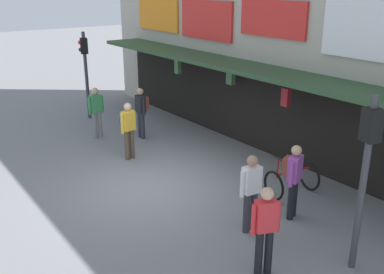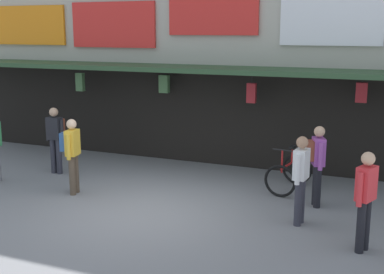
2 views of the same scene
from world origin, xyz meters
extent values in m
plane|color=slate|center=(0.00, 0.00, 0.00)|extent=(80.00, 80.00, 0.00)
cube|color=#B2AD9E|center=(0.00, 4.60, 4.00)|extent=(18.00, 1.20, 8.00)
cube|color=#2D4C2D|center=(0.00, 3.30, 2.60)|extent=(15.30, 1.40, 0.12)
cube|color=orange|center=(-5.90, 3.95, 3.69)|extent=(2.65, 0.08, 1.14)
cube|color=red|center=(-2.95, 3.95, 3.70)|extent=(2.60, 0.08, 1.24)
cube|color=red|center=(0.00, 3.95, 3.92)|extent=(2.42, 0.08, 0.99)
cube|color=white|center=(2.95, 3.95, 3.89)|extent=(2.38, 0.08, 1.39)
cylinder|color=black|center=(-3.69, 3.32, 2.46)|extent=(0.02, 0.02, 0.15)
cube|color=#477042|center=(-3.69, 3.32, 2.13)|extent=(0.22, 0.13, 0.50)
cylinder|color=black|center=(-1.22, 3.57, 2.46)|extent=(0.02, 0.02, 0.15)
cube|color=#477042|center=(-1.22, 3.57, 2.16)|extent=(0.26, 0.15, 0.47)
cylinder|color=black|center=(1.25, 3.33, 2.42)|extent=(0.02, 0.02, 0.24)
cube|color=maroon|center=(1.25, 3.33, 2.06)|extent=(0.22, 0.13, 0.48)
cylinder|color=black|center=(3.78, 3.44, 2.47)|extent=(0.02, 0.02, 0.14)
cube|color=maroon|center=(3.78, 3.44, 2.18)|extent=(0.25, 0.15, 0.45)
cube|color=black|center=(0.00, 3.98, 1.25)|extent=(15.30, 0.04, 2.50)
cylinder|color=#38383D|center=(-6.47, 1.15, 1.60)|extent=(0.12, 0.12, 3.20)
cube|color=black|center=(-6.47, 1.15, 2.70)|extent=(0.34, 0.31, 0.56)
sphere|color=red|center=(-6.51, 1.02, 2.83)|extent=(0.15, 0.15, 0.15)
sphere|color=black|center=(-6.51, 1.02, 2.57)|extent=(0.15, 0.15, 0.15)
cylinder|color=#38383D|center=(5.01, 1.15, 1.60)|extent=(0.12, 0.12, 3.20)
cube|color=black|center=(5.01, 1.15, 2.70)|extent=(0.33, 0.31, 0.56)
sphere|color=black|center=(5.04, 1.27, 2.83)|extent=(0.15, 0.15, 0.15)
sphere|color=#19DB3D|center=(5.04, 1.27, 2.57)|extent=(0.15, 0.15, 0.15)
torus|color=black|center=(2.33, 1.90, 0.36)|extent=(0.72, 0.16, 0.72)
torus|color=black|center=(2.48, 2.99, 0.36)|extent=(0.72, 0.16, 0.72)
cylinder|color=#B21E1E|center=(2.41, 2.44, 0.61)|extent=(0.19, 0.99, 0.05)
cylinder|color=#B21E1E|center=(2.43, 2.61, 0.78)|extent=(0.04, 0.04, 0.35)
cube|color=black|center=(2.43, 2.61, 0.97)|extent=(0.13, 0.21, 0.06)
cylinder|color=#B21E1E|center=(2.34, 1.98, 0.78)|extent=(0.04, 0.04, 0.50)
cylinder|color=black|center=(2.34, 1.98, 1.03)|extent=(0.44, 0.10, 0.04)
cylinder|color=#2D2D38|center=(-3.21, 1.58, 0.44)|extent=(0.14, 0.14, 0.88)
cylinder|color=#2D2D38|center=(-3.39, 1.59, 0.44)|extent=(0.14, 0.14, 0.88)
cube|color=#232328|center=(-3.30, 1.59, 1.16)|extent=(0.37, 0.23, 0.56)
sphere|color=tan|center=(-3.30, 1.59, 1.57)|extent=(0.22, 0.22, 0.22)
cylinder|color=#232328|center=(-3.08, 1.58, 1.11)|extent=(0.09, 0.09, 0.56)
cylinder|color=#232328|center=(-3.52, 1.59, 1.11)|extent=(0.09, 0.09, 0.56)
cube|color=brown|center=(-3.30, 1.75, 1.18)|extent=(0.28, 0.17, 0.40)
cylinder|color=brown|center=(-1.95, 0.49, 0.44)|extent=(0.14, 0.14, 0.88)
cylinder|color=brown|center=(-1.92, 0.31, 0.44)|extent=(0.14, 0.14, 0.88)
cube|color=gold|center=(-1.94, 0.40, 1.16)|extent=(0.29, 0.40, 0.56)
sphere|color=beige|center=(-1.94, 0.40, 1.57)|extent=(0.22, 0.22, 0.22)
cylinder|color=gold|center=(-1.98, 0.62, 1.11)|extent=(0.09, 0.09, 0.56)
cylinder|color=gold|center=(-1.89, 0.19, 1.11)|extent=(0.09, 0.09, 0.56)
cube|color=#2D5693|center=(-2.09, 0.37, 1.18)|extent=(0.21, 0.31, 0.40)
cylinder|color=black|center=(4.23, -0.22, 0.44)|extent=(0.14, 0.14, 0.88)
cylinder|color=black|center=(4.16, -0.38, 0.44)|extent=(0.14, 0.14, 0.88)
cube|color=red|center=(4.20, -0.30, 1.16)|extent=(0.34, 0.42, 0.56)
sphere|color=tan|center=(4.20, -0.30, 1.57)|extent=(0.22, 0.22, 0.22)
cylinder|color=red|center=(4.28, -0.10, 1.11)|extent=(0.09, 0.09, 0.56)
cylinder|color=red|center=(4.12, -0.51, 1.11)|extent=(0.09, 0.09, 0.56)
cylinder|color=#2D2D38|center=(3.02, 0.58, 0.44)|extent=(0.14, 0.14, 0.88)
cylinder|color=#2D2D38|center=(3.00, 0.40, 0.44)|extent=(0.14, 0.14, 0.88)
cube|color=white|center=(3.01, 0.49, 1.16)|extent=(0.26, 0.38, 0.56)
sphere|color=#A87A5B|center=(3.01, 0.49, 1.57)|extent=(0.22, 0.22, 0.22)
cylinder|color=white|center=(3.04, 0.71, 1.11)|extent=(0.09, 0.09, 0.56)
cylinder|color=white|center=(2.99, 0.27, 1.11)|extent=(0.09, 0.09, 0.56)
cylinder|color=gray|center=(-4.22, 0.36, 0.44)|extent=(0.14, 0.14, 0.88)
cylinder|color=gray|center=(-4.23, 0.54, 0.44)|extent=(0.14, 0.14, 0.88)
cube|color=#388E51|center=(-4.23, 0.45, 1.16)|extent=(0.22, 0.36, 0.56)
sphere|color=tan|center=(-4.23, 0.45, 1.57)|extent=(0.22, 0.22, 0.22)
cylinder|color=#388E51|center=(-4.22, 0.23, 1.11)|extent=(0.09, 0.09, 0.56)
cylinder|color=#388E51|center=(-4.23, 0.67, 1.11)|extent=(0.09, 0.09, 0.56)
cylinder|color=black|center=(3.12, 1.70, 0.44)|extent=(0.14, 0.14, 0.88)
cylinder|color=black|center=(3.18, 1.53, 0.44)|extent=(0.14, 0.14, 0.88)
cube|color=#9E4CA8|center=(3.15, 1.61, 1.16)|extent=(0.33, 0.41, 0.56)
sphere|color=tan|center=(3.15, 1.61, 1.57)|extent=(0.22, 0.22, 0.22)
cylinder|color=#9E4CA8|center=(3.07, 1.82, 1.11)|extent=(0.09, 0.09, 0.56)
cylinder|color=#9E4CA8|center=(3.23, 1.41, 1.11)|extent=(0.09, 0.09, 0.56)
cube|color=brown|center=(3.00, 1.56, 1.18)|extent=(0.25, 0.32, 0.40)
camera|label=1|loc=(8.73, -5.17, 4.88)|focal=41.16mm
camera|label=2|loc=(4.58, -8.58, 3.59)|focal=47.54mm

